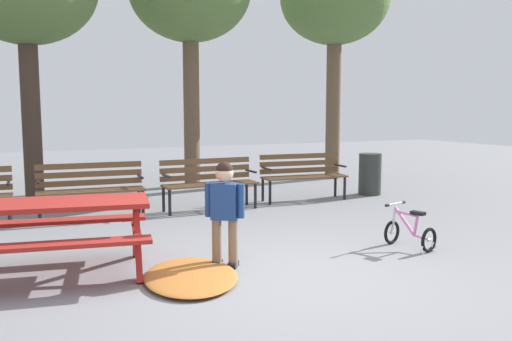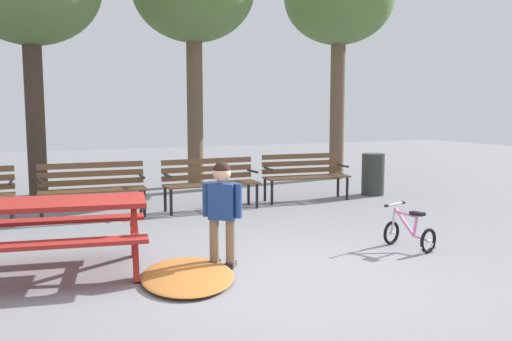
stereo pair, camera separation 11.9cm
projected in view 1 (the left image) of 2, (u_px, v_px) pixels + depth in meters
ground at (278, 279)px, 5.33m from camera, size 36.00×36.00×0.00m
picnic_table at (57, 218)px, 5.39m from camera, size 2.00×1.62×0.79m
park_bench_left at (91, 185)px, 8.23m from camera, size 1.62×0.54×0.85m
park_bench_right at (209, 179)px, 8.93m from camera, size 1.61×0.48×0.85m
park_bench_far_right at (303, 173)px, 9.88m from camera, size 1.63×0.58×0.85m
child_standing at (225, 205)px, 5.65m from camera, size 0.36×0.29×1.14m
kids_bicycle at (410, 232)px, 6.47m from camera, size 0.49×0.62×0.54m
leaf_pile at (191, 276)px, 5.31m from camera, size 1.22×1.51×0.07m
trash_bin at (370, 174)px, 10.49m from camera, size 0.44×0.44×0.81m
tree_right at (335, 0)px, 12.56m from camera, size 2.60×2.60×5.40m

